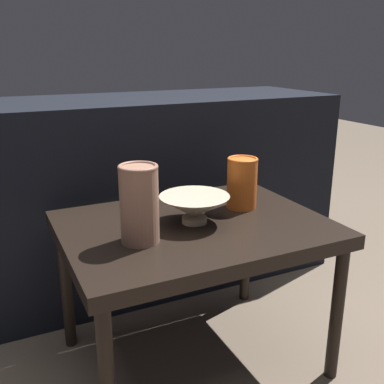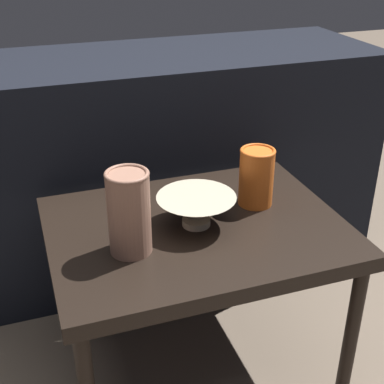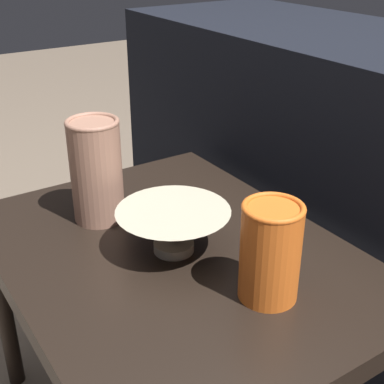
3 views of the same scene
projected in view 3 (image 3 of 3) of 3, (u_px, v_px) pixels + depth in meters
name	position (u px, v px, depth m)	size (l,w,h in m)	color
table	(174.00, 272.00, 0.95)	(0.73, 0.55, 0.45)	black
bowl	(177.00, 228.00, 0.91)	(0.20, 0.20, 0.08)	#B2A88E
vase_textured_left	(96.00, 169.00, 0.99)	(0.10, 0.10, 0.20)	#996B56
vase_colorful_right	(270.00, 251.00, 0.78)	(0.09, 0.09, 0.16)	orange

